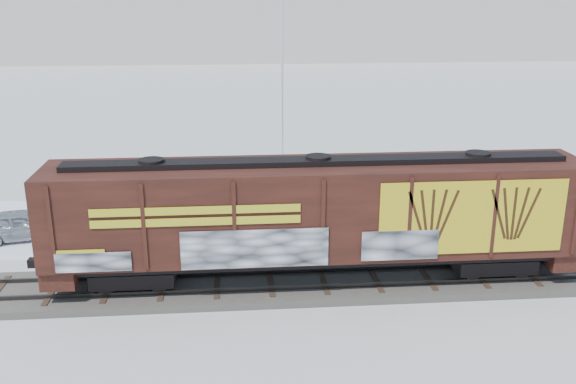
{
  "coord_description": "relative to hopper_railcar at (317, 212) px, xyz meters",
  "views": [
    {
      "loc": [
        0.78,
        -22.0,
        10.85
      ],
      "look_at": [
        2.92,
        3.0,
        2.85
      ],
      "focal_mm": 40.0,
      "sensor_mm": 36.0,
      "label": 1
    }
  ],
  "objects": [
    {
      "name": "ground",
      "position": [
        -3.75,
        0.01,
        -3.0
      ],
      "size": [
        500.0,
        500.0,
        0.0
      ],
      "primitive_type": "plane",
      "color": "white",
      "rests_on": "ground"
    },
    {
      "name": "car_silver",
      "position": [
        -12.58,
        5.91,
        -2.28
      ],
      "size": [
        4.28,
        2.4,
        1.38
      ],
      "primitive_type": "imported",
      "rotation": [
        0.0,
        0.0,
        1.77
      ],
      "color": "#A3A5AA",
      "rests_on": "parking_strip"
    },
    {
      "name": "rail_track",
      "position": [
        -3.75,
        0.01,
        -2.85
      ],
      "size": [
        50.0,
        3.4,
        0.43
      ],
      "color": "#59544C",
      "rests_on": "ground"
    },
    {
      "name": "car_white",
      "position": [
        -5.8,
        6.15,
        -2.13
      ],
      "size": [
        5.39,
        3.52,
        1.68
      ],
      "primitive_type": "imported",
      "rotation": [
        0.0,
        0.0,
        1.95
      ],
      "color": "silver",
      "rests_on": "parking_strip"
    },
    {
      "name": "hopper_railcar",
      "position": [
        0.0,
        0.0,
        0.0
      ],
      "size": [
        19.6,
        3.06,
        4.61
      ],
      "color": "black",
      "rests_on": "rail_track"
    },
    {
      "name": "parking_strip",
      "position": [
        -3.75,
        7.51,
        -2.99
      ],
      "size": [
        40.0,
        8.0,
        0.03
      ],
      "primitive_type": "cube",
      "color": "white",
      "rests_on": "ground"
    },
    {
      "name": "car_dark",
      "position": [
        -0.39,
        6.48,
        -2.24
      ],
      "size": [
        5.4,
        3.68,
        1.45
      ],
      "primitive_type": "imported",
      "rotation": [
        0.0,
        0.0,
        1.21
      ],
      "color": "black",
      "rests_on": "parking_strip"
    },
    {
      "name": "flagpole",
      "position": [
        -0.15,
        13.4,
        1.23
      ],
      "size": [
        2.3,
        0.9,
        11.47
      ],
      "color": "silver",
      "rests_on": "ground"
    }
  ]
}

